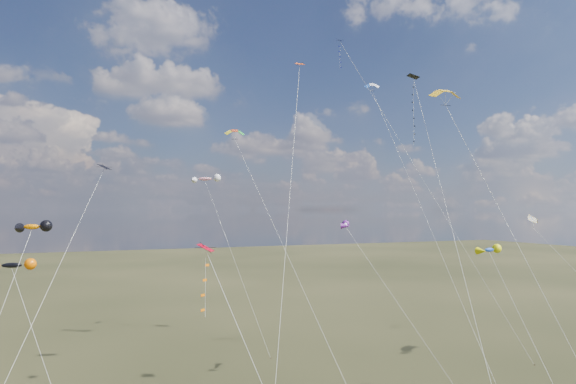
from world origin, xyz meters
name	(u,v)px	position (x,y,z in m)	size (l,w,h in m)	color
diamond_black_high	(417,121)	(9.46, 9.69, 25.41)	(10.82, 23.58, 30.15)	black
diamond_navy_tall	(355,78)	(16.04, 32.11, 35.47)	(13.40, 21.62, 41.44)	#0F0F47
diamond_black_mid	(76,228)	(-19.55, 13.82, 15.81)	(9.67, 13.57, 21.09)	black
diamond_red_low	(211,291)	(-12.42, -0.01, 12.52)	(5.67, 7.19, 15.24)	#BE0014
diamond_orange_center	(292,162)	(-3.17, 9.55, 21.19)	(9.77, 16.32, 31.17)	#D1450F
parafoil_yellow	(446,92)	(9.36, 5.54, 27.24)	(4.05, 15.37, 27.98)	yellow
parafoil_blue_white	(373,87)	(18.25, 31.07, 34.26)	(3.71, 26.41, 35.17)	blue
parafoil_striped	(533,217)	(30.93, 15.98, 16.37)	(10.11, 11.89, 17.11)	yellow
parafoil_tricolor	(236,132)	(-3.25, 25.32, 25.81)	(5.86, 20.87, 26.55)	gold
novelty_black_orange	(12,266)	(-24.32, 18.23, 12.67)	(6.83, 10.92, 13.20)	black
novelty_orange_black	(31,228)	(-22.81, 16.23, 15.81)	(5.66, 14.15, 16.39)	#D46D00
novelty_white_purple	(346,225)	(6.65, 18.10, 15.58)	(7.29, 11.75, 16.10)	white
novelty_redwhite_stripe	(205,179)	(-3.17, 39.62, 21.39)	(6.74, 14.19, 22.04)	red
novelty_blue_yellow	(490,251)	(16.32, 7.98, 13.40)	(3.49, 11.93, 13.97)	blue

